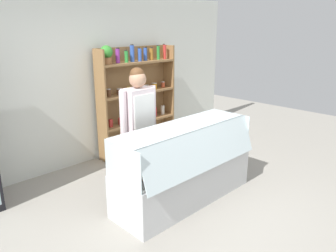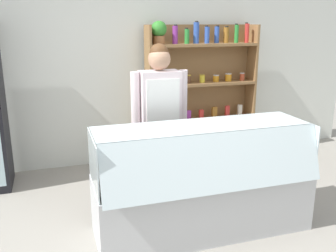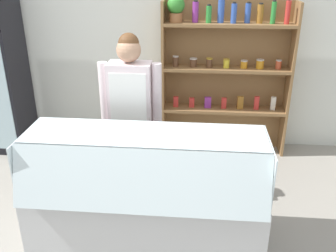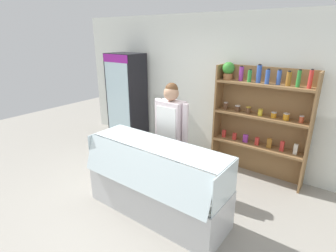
{
  "view_description": "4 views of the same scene",
  "coord_description": "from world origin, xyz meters",
  "views": [
    {
      "loc": [
        -2.67,
        -2.45,
        2.18
      ],
      "look_at": [
        0.25,
        0.51,
        0.91
      ],
      "focal_mm": 35.0,
      "sensor_mm": 36.0,
      "label": 1
    },
    {
      "loc": [
        -1.06,
        -2.76,
        1.89
      ],
      "look_at": [
        0.06,
        0.78,
        0.85
      ],
      "focal_mm": 40.0,
      "sensor_mm": 36.0,
      "label": 2
    },
    {
      "loc": [
        0.62,
        -2.47,
        2.27
      ],
      "look_at": [
        0.34,
        0.59,
        0.9
      ],
      "focal_mm": 40.0,
      "sensor_mm": 36.0,
      "label": 3
    },
    {
      "loc": [
        2.13,
        -2.2,
        2.34
      ],
      "look_at": [
        -0.08,
        0.77,
        1.03
      ],
      "focal_mm": 28.0,
      "sensor_mm": 36.0,
      "label": 4
    }
  ],
  "objects": [
    {
      "name": "shelving_unit",
      "position": [
        0.88,
        1.98,
        1.07
      ],
      "size": [
        1.54,
        0.29,
        1.9
      ],
      "color": "olive",
      "rests_on": "ground"
    },
    {
      "name": "back_wall",
      "position": [
        0.0,
        2.21,
        1.35
      ],
      "size": [
        6.8,
        0.1,
        2.7
      ],
      "primitive_type": "cube",
      "color": "silver",
      "rests_on": "ground"
    },
    {
      "name": "drinks_fridge",
      "position": [
        -1.96,
        1.78,
        0.98
      ],
      "size": [
        0.74,
        0.56,
        1.96
      ],
      "color": "black",
      "rests_on": "ground"
    },
    {
      "name": "ground_plane",
      "position": [
        0.0,
        0.0,
        0.0
      ],
      "size": [
        12.0,
        12.0,
        0.0
      ],
      "primitive_type": "plane",
      "color": "gray"
    },
    {
      "name": "deli_display_case",
      "position": [
        0.19,
        0.14,
        0.31
      ],
      "size": [
        1.97,
        0.72,
        1.01
      ],
      "color": "silver",
      "rests_on": "ground"
    },
    {
      "name": "shop_clerk",
      "position": [
        -0.03,
        0.77,
        1.0
      ],
      "size": [
        0.59,
        0.25,
        1.69
      ],
      "color": "#2D2D38",
      "rests_on": "ground"
    }
  ]
}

